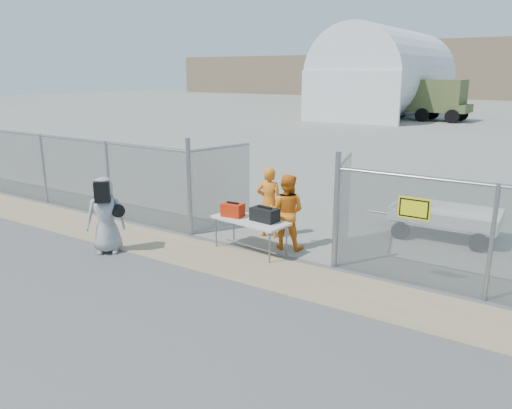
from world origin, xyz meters
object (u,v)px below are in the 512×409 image
Objects in this scene: folding_table at (250,235)px; security_worker_left at (269,202)px; security_worker_right at (287,212)px; utility_trailer at (445,222)px; visitor at (106,215)px.

security_worker_left is (-0.20, 1.15, 0.51)m from folding_table.
security_worker_left is 0.92m from security_worker_right.
security_worker_right reaches higher than folding_table.
security_worker_left is at bearing -149.48° from utility_trailer.
visitor is (-3.33, -2.50, -0.00)m from security_worker_right.
visitor is at bearing 33.78° from security_worker_left.
folding_table is at bearing 84.21° from security_worker_left.
visitor is at bearing -141.57° from utility_trailer.
security_worker_left is 4.46m from utility_trailer.
security_worker_left is at bearing 107.19° from folding_table.
utility_trailer is at bearing -163.07° from security_worker_left.
folding_table is at bearing 35.95° from security_worker_right.
security_worker_left is 3.93m from visitor.
visitor is at bearing -138.99° from folding_table.
visitor is (-2.56, -2.99, -0.01)m from security_worker_left.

